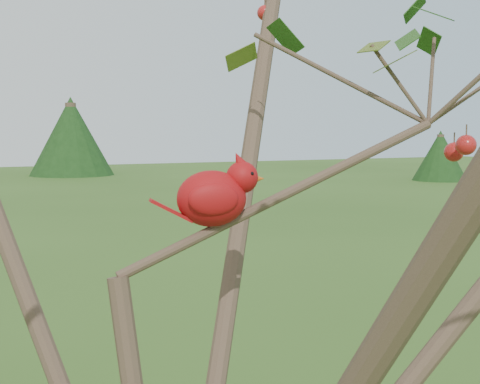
{
  "coord_description": "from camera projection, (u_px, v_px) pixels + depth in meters",
  "views": [
    {
      "loc": [
        -0.34,
        -0.95,
        2.19
      ],
      "look_at": [
        0.16,
        0.08,
        2.08
      ],
      "focal_mm": 50.0,
      "sensor_mm": 36.0,
      "label": 1
    }
  ],
  "objects": [
    {
      "name": "crabapple_tree",
      "position": [
        188.0,
        176.0,
        0.99
      ],
      "size": [
        2.35,
        2.05,
        2.95
      ],
      "color": "#432F24",
      "rests_on": "ground"
    },
    {
      "name": "cardinal",
      "position": [
        215.0,
        195.0,
        1.14
      ],
      "size": [
        0.2,
        0.12,
        0.14
      ],
      "rotation": [
        0.0,
        0.0,
        -0.2
      ],
      "color": "#AA0F0E",
      "rests_on": "ground"
    }
  ]
}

